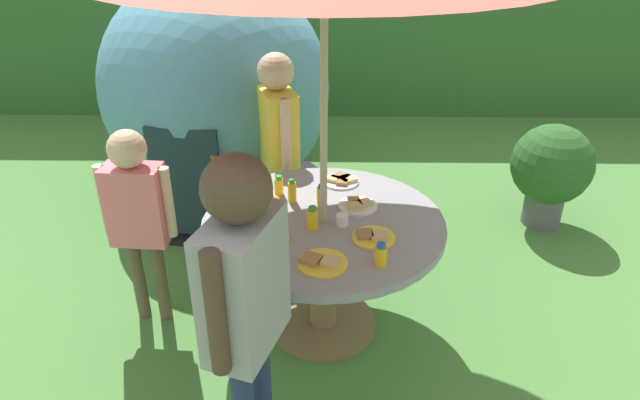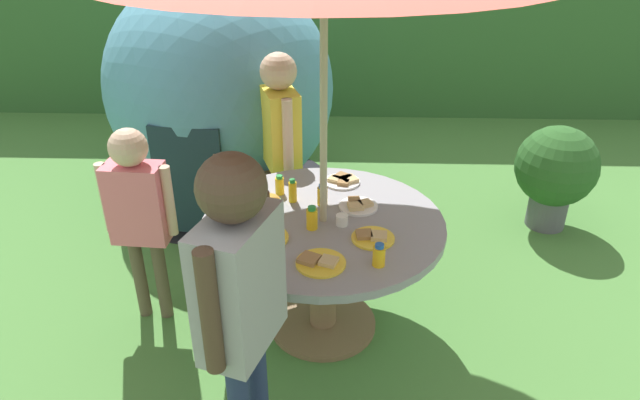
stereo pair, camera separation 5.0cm
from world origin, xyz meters
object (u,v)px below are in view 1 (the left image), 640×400
at_px(plate_center_front, 373,237).
at_px(juice_bottle_far_right, 381,255).
at_px(child_in_grey_shirt, 244,285).
at_px(juice_bottle_spot_a, 279,186).
at_px(garden_table, 323,245).
at_px(plate_far_left, 321,262).
at_px(dome_tent, 216,90).
at_px(potted_plant, 551,168).
at_px(plate_mid_right, 358,205).
at_px(wooden_chair, 234,154).
at_px(child_in_pink_shirt, 137,205).
at_px(plate_back_edge, 341,180).
at_px(juice_bottle_mid_left, 292,191).
at_px(cup_near, 342,220).
at_px(juice_bottle_near_left, 322,195).
at_px(child_in_yellow_shirt, 278,129).
at_px(snack_bowl, 267,204).
at_px(juice_bottle_front_edge, 245,184).
at_px(juice_bottle_center_back, 313,218).
at_px(plate_near_right, 265,237).

bearing_deg(plate_center_front, juice_bottle_far_right, -85.53).
xyz_separation_m(child_in_grey_shirt, juice_bottle_spot_a, (0.03, 1.13, -0.17)).
height_order(garden_table, plate_far_left, plate_far_left).
xyz_separation_m(dome_tent, child_in_grey_shirt, (0.54, -2.48, 0.07)).
height_order(potted_plant, plate_mid_right, potted_plant).
xyz_separation_m(wooden_chair, child_in_pink_shirt, (-0.33, -1.07, 0.19)).
height_order(child_in_pink_shirt, juice_bottle_far_right, child_in_pink_shirt).
distance_m(wooden_chair, plate_back_edge, 1.03).
distance_m(dome_tent, juice_bottle_mid_left, 1.58).
bearing_deg(cup_near, juice_bottle_near_left, 116.61).
xyz_separation_m(child_in_yellow_shirt, cup_near, (0.39, -0.90, -0.13)).
bearing_deg(juice_bottle_far_right, juice_bottle_mid_left, 126.46).
distance_m(child_in_grey_shirt, plate_back_edge, 1.35).
bearing_deg(juice_bottle_mid_left, snack_bowl, -143.81).
distance_m(plate_center_front, plate_back_edge, 0.62).
bearing_deg(juice_bottle_spot_a, child_in_yellow_shirt, 94.66).
bearing_deg(dome_tent, snack_bowl, -64.47).
height_order(garden_table, juice_bottle_front_edge, juice_bottle_front_edge).
relative_size(snack_bowl, juice_bottle_center_back, 1.28).
bearing_deg(plate_near_right, juice_bottle_front_edge, 108.25).
height_order(potted_plant, plate_back_edge, potted_plant).
bearing_deg(dome_tent, plate_back_edge, -46.06).
bearing_deg(child_in_pink_shirt, plate_back_edge, 22.52).
bearing_deg(child_in_pink_shirt, plate_mid_right, 7.57).
height_order(child_in_pink_shirt, plate_back_edge, child_in_pink_shirt).
bearing_deg(plate_mid_right, child_in_yellow_shirt, 123.69).
bearing_deg(child_in_pink_shirt, child_in_grey_shirt, -49.12).
height_order(dome_tent, potted_plant, dome_tent).
relative_size(garden_table, juice_bottle_spot_a, 11.04).
distance_m(plate_back_edge, juice_bottle_spot_a, 0.38).
xyz_separation_m(juice_bottle_center_back, juice_bottle_spot_a, (-0.19, 0.36, -0.01)).
relative_size(potted_plant, juice_bottle_mid_left, 5.78).
height_order(juice_bottle_center_back, juice_bottle_spot_a, juice_bottle_center_back).
xyz_separation_m(potted_plant, juice_bottle_front_edge, (-2.03, -0.86, 0.30)).
bearing_deg(wooden_chair, garden_table, -90.00).
bearing_deg(snack_bowl, plate_back_edge, 39.30).
distance_m(dome_tent, juice_bottle_front_edge, 1.39).
bearing_deg(child_in_grey_shirt, wooden_chair, 28.55).
height_order(wooden_chair, potted_plant, wooden_chair).
bearing_deg(juice_bottle_spot_a, child_in_grey_shirt, -91.69).
bearing_deg(plate_center_front, garden_table, 144.88).
distance_m(plate_far_left, juice_bottle_mid_left, 0.61).
distance_m(child_in_pink_shirt, plate_mid_right, 1.16).
bearing_deg(potted_plant, wooden_chair, -179.51).
xyz_separation_m(plate_near_right, juice_bottle_front_edge, (-0.16, 0.48, 0.04)).
distance_m(plate_center_front, juice_bottle_spot_a, 0.67).
height_order(plate_back_edge, plate_mid_right, same).
xyz_separation_m(snack_bowl, plate_center_front, (0.54, -0.27, -0.02)).
height_order(child_in_pink_shirt, juice_bottle_front_edge, child_in_pink_shirt).
relative_size(plate_mid_right, cup_near, 3.41).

